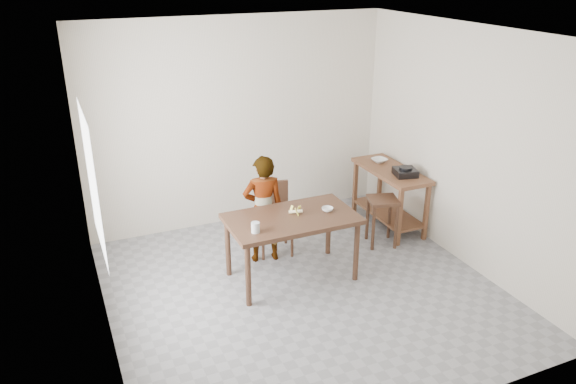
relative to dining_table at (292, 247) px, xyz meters
name	(u,v)px	position (x,y,z in m)	size (l,w,h in m)	color
floor	(303,292)	(0.00, -0.30, -0.40)	(4.00, 4.00, 0.04)	gray
ceiling	(306,31)	(0.00, -0.30, 2.35)	(4.00, 4.00, 0.04)	white
wall_back	(238,123)	(0.00, 1.72, 0.98)	(4.00, 0.04, 2.70)	beige
wall_front	(430,270)	(0.00, -2.32, 0.98)	(4.00, 0.04, 2.70)	beige
wall_left	(91,208)	(-2.02, -0.30, 0.98)	(0.04, 4.00, 2.70)	beige
wall_right	(467,148)	(2.02, -0.30, 0.98)	(0.04, 4.00, 2.70)	beige
window_pane	(92,183)	(-1.97, -0.10, 1.12)	(0.02, 1.10, 1.30)	white
dining_table	(292,247)	(0.00, 0.00, 0.00)	(1.40, 0.80, 0.75)	#42281A
prep_counter	(389,198)	(1.72, 0.70, 0.03)	(0.50, 1.20, 0.80)	brown
child	(263,209)	(-0.13, 0.51, 0.27)	(0.47, 0.31, 1.30)	white
dining_chair	(275,220)	(0.06, 0.63, 0.05)	(0.41, 0.41, 0.85)	#42281A
stool	(382,221)	(1.35, 0.28, -0.07)	(0.35, 0.35, 0.61)	#42281A
glass_tumbler	(255,227)	(-0.49, -0.19, 0.43)	(0.09, 0.09, 0.11)	silver
small_bowl	(327,209)	(0.42, -0.02, 0.40)	(0.13, 0.13, 0.04)	white
banana	(296,211)	(0.07, 0.05, 0.41)	(0.17, 0.12, 0.06)	#FDD456
serving_bowl	(379,160)	(1.72, 0.99, 0.45)	(0.20, 0.20, 0.05)	white
gas_burner	(405,172)	(1.75, 0.44, 0.47)	(0.26, 0.26, 0.09)	black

